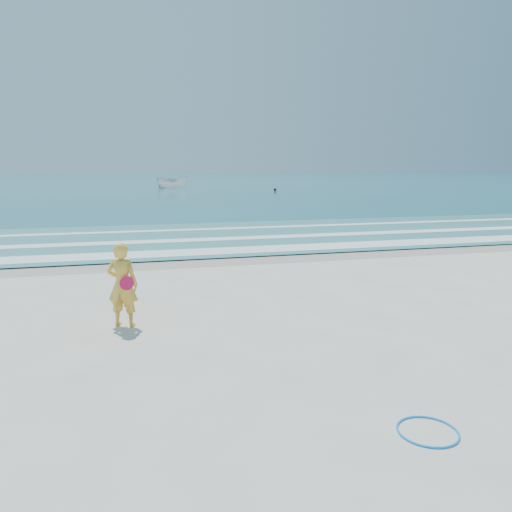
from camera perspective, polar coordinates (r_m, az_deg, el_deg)
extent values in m
plane|color=silver|center=(8.02, 2.09, -12.38)|extent=(400.00, 400.00, 0.00)
cube|color=#B2A893|center=(16.50, -7.05, -0.50)|extent=(400.00, 2.40, 0.00)
cube|color=#19727F|center=(112.13, -13.93, 8.54)|extent=(400.00, 190.00, 0.04)
cube|color=#59B7AD|center=(21.40, -8.91, 2.07)|extent=(400.00, 10.00, 0.01)
cube|color=white|center=(17.76, -7.64, 0.43)|extent=(400.00, 1.40, 0.01)
cube|color=white|center=(20.61, -8.67, 1.78)|extent=(400.00, 0.90, 0.01)
cube|color=white|center=(23.86, -9.55, 2.93)|extent=(400.00, 0.60, 0.01)
torus|color=#0E8AFF|center=(6.54, 19.03, -18.41)|extent=(0.87, 0.87, 0.03)
imported|color=silver|center=(66.51, -9.51, 8.33)|extent=(4.26, 1.77, 1.62)
sphere|color=black|center=(58.92, 2.19, 7.60)|extent=(0.34, 0.34, 0.34)
imported|color=gold|center=(9.94, -15.01, -3.20)|extent=(0.71, 0.60, 1.65)
cylinder|color=#E0134C|center=(9.75, -14.55, -3.02)|extent=(0.27, 0.08, 0.27)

